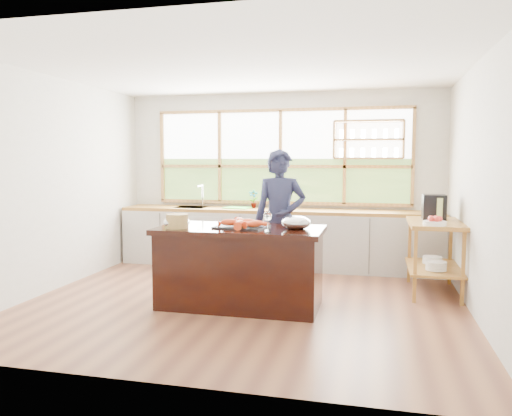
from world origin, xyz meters
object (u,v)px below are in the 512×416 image
(espresso_machine, at_px, (434,207))
(wicker_basket, at_px, (177,221))
(island, at_px, (240,267))
(cook, at_px, (280,220))

(espresso_machine, relative_size, wicker_basket, 1.28)
(island, height_order, wicker_basket, wicker_basket)
(island, xyz_separation_m, wicker_basket, (-0.66, -0.22, 0.52))
(cook, bearing_deg, island, -119.35)
(island, distance_m, wicker_basket, 0.87)
(island, relative_size, espresso_machine, 5.84)
(island, height_order, espresso_machine, espresso_machine)
(island, bearing_deg, espresso_machine, 30.42)
(cook, distance_m, espresso_machine, 1.95)
(island, bearing_deg, cook, 70.10)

